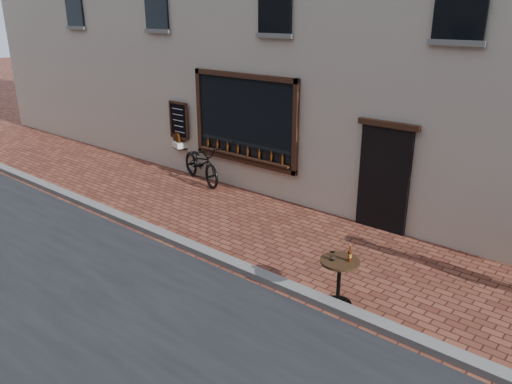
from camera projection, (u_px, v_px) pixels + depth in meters
The scene contains 4 objects.
ground at pixel (200, 260), 9.29m from camera, with size 90.00×90.00×0.00m, color #5B291D.
kerb at pixel (208, 253), 9.42m from camera, with size 90.00×0.25×0.12m, color slate.
cargo_bicycle at pixel (200, 162), 13.40m from camera, with size 2.39×1.34×1.11m.
bistro_table at pixel (339, 273), 7.70m from camera, with size 0.61×0.61×1.05m.
Camera 1 is at (6.11, -5.70, 4.39)m, focal length 35.00 mm.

